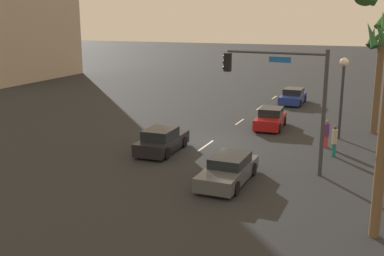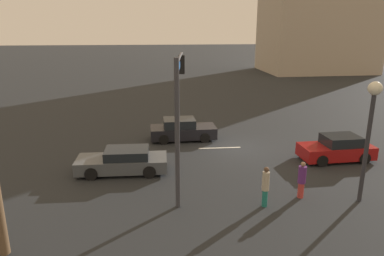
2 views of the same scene
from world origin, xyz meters
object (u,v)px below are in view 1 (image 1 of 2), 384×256
(palm_tree_2, at_px, (382,49))
(pedestrian_1, at_px, (334,140))
(traffic_signal, at_px, (287,88))
(pedestrian_0, at_px, (326,133))
(car_0, at_px, (228,170))
(car_2, at_px, (162,141))
(streetlamp, at_px, (343,81))
(car_3, at_px, (270,119))
(car_1, at_px, (293,97))

(palm_tree_2, bearing_deg, pedestrian_1, -16.39)
(traffic_signal, distance_m, pedestrian_0, 6.40)
(car_0, distance_m, traffic_signal, 5.03)
(pedestrian_0, xyz_separation_m, palm_tree_2, (-4.87, 2.61, 4.75))
(palm_tree_2, bearing_deg, car_2, -49.92)
(car_2, distance_m, pedestrian_0, 9.89)
(palm_tree_2, bearing_deg, car_0, -25.52)
(streetlamp, height_order, pedestrian_1, streetlamp)
(traffic_signal, xyz_separation_m, pedestrian_0, (-5.25, 1.47, -3.35))
(pedestrian_0, bearing_deg, pedestrian_1, 19.65)
(streetlamp, relative_size, palm_tree_2, 0.69)
(car_2, relative_size, pedestrian_1, 2.44)
(palm_tree_2, bearing_deg, pedestrian_0, -28.21)
(car_2, height_order, pedestrian_0, pedestrian_0)
(car_3, bearing_deg, car_0, 3.41)
(car_0, xyz_separation_m, traffic_signal, (-2.80, 2.08, 3.63))
(pedestrian_1, bearing_deg, car_2, -73.07)
(traffic_signal, bearing_deg, car_1, -170.95)
(car_3, distance_m, pedestrian_1, 7.41)
(car_0, xyz_separation_m, palm_tree_2, (-12.92, 6.17, 5.03))
(pedestrian_1, bearing_deg, pedestrian_0, -160.35)
(car_0, relative_size, palm_tree_2, 0.61)
(car_0, relative_size, car_1, 1.06)
(traffic_signal, bearing_deg, car_2, -94.61)
(car_1, xyz_separation_m, car_3, (10.20, 0.28, 0.01))
(pedestrian_0, bearing_deg, car_1, -161.99)
(car_1, height_order, car_2, car_2)
(car_2, xyz_separation_m, streetlamp, (-7.10, 9.26, 3.07))
(traffic_signal, distance_m, palm_tree_2, 11.01)
(car_3, distance_m, streetlamp, 5.85)
(pedestrian_0, height_order, palm_tree_2, palm_tree_2)
(car_3, relative_size, pedestrian_1, 2.31)
(car_0, bearing_deg, streetlamp, 158.64)
(streetlamp, height_order, pedestrian_0, streetlamp)
(pedestrian_0, xyz_separation_m, pedestrian_1, (1.81, 0.65, 0.08))
(streetlamp, bearing_deg, palm_tree_2, 139.71)
(car_3, height_order, palm_tree_2, palm_tree_2)
(car_1, distance_m, streetlamp, 12.95)
(pedestrian_1, bearing_deg, car_3, -138.52)
(car_1, bearing_deg, car_0, 2.54)
(streetlamp, xyz_separation_m, pedestrian_1, (4.24, 0.10, -2.77))
(pedestrian_0, bearing_deg, traffic_signal, -15.68)
(pedestrian_1, bearing_deg, palm_tree_2, 163.61)
(car_3, height_order, pedestrian_1, pedestrian_1)
(car_0, distance_m, pedestrian_0, 8.80)
(car_2, distance_m, streetlamp, 12.07)
(traffic_signal, relative_size, palm_tree_2, 0.82)
(car_3, relative_size, streetlamp, 0.79)
(car_1, relative_size, pedestrian_0, 2.58)
(car_1, xyz_separation_m, pedestrian_1, (15.75, 5.18, 0.32))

